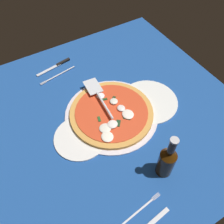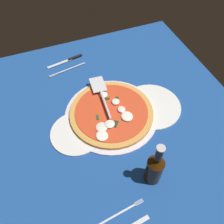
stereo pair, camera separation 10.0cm
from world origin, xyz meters
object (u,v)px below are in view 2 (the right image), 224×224
Objects in this scene: dinner_plate_right at (77,133)px; beer_bottle at (155,168)px; place_setting_near at (68,65)px; pizza_server at (101,93)px; pizza at (112,113)px; dinner_plate_left at (152,106)px.

beer_bottle is (-19.31, 27.14, 7.44)cm from dinner_plate_right.
place_setting_near reaches higher than dinner_plate_right.
pizza_server is 1.21× the size of place_setting_near.
place_setting_near is at bearing -76.03° from pizza.
dinner_plate_left is at bearing 114.59° from place_setting_near.
place_setting_near is at bearing -79.85° from beer_bottle.
pizza_server is (-15.21, -13.06, 3.75)cm from dinner_plate_right.
pizza_server reaches higher than dinner_plate_right.
dinner_plate_right is 16.81cm from pizza.
beer_bottle is at bearing 95.44° from pizza.
place_setting_near is at bearing -55.58° from dinner_plate_left.
dinner_plate_left is 1.21× the size of dinner_plate_right.
dinner_plate_right is 34.13cm from beer_bottle.
dinner_plate_right is at bearing 135.40° from pizza_server.
beer_bottle reaches higher than pizza_server.
place_setting_near is 69.00cm from beer_bottle.
place_setting_near is (9.17, -36.88, -1.52)cm from pizza.
dinner_plate_right is at bearing 12.01° from pizza.
place_setting_near is (-7.22, -40.37, -0.15)cm from dinner_plate_right.
beer_bottle is (-2.92, 30.62, 6.07)cm from pizza.
dinner_plate_left is 17.64cm from pizza.
dinner_plate_left is at bearing -177.48° from dinner_plate_right.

